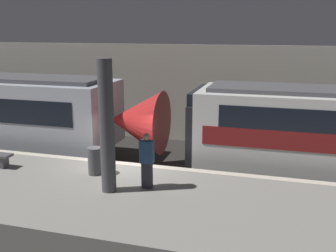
% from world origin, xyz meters
% --- Properties ---
extents(ground_plane, '(120.00, 120.00, 0.00)m').
position_xyz_m(ground_plane, '(0.00, 0.00, 0.00)').
color(ground_plane, '#282623').
extents(platform, '(40.00, 4.83, 1.07)m').
position_xyz_m(platform, '(0.00, -2.42, 0.53)').
color(platform, gray).
rests_on(platform, ground).
extents(station_rear_barrier, '(50.00, 0.15, 4.73)m').
position_xyz_m(station_rear_barrier, '(0.00, 6.74, 2.36)').
color(station_rear_barrier, '#B2AD9E').
rests_on(station_rear_barrier, ground).
extents(support_pillar_near, '(0.40, 0.40, 3.65)m').
position_xyz_m(support_pillar_near, '(0.49, -2.36, 2.89)').
color(support_pillar_near, '#47474C').
rests_on(support_pillar_near, platform).
extents(person_waiting, '(0.38, 0.24, 1.59)m').
position_xyz_m(person_waiting, '(1.43, -1.84, 1.90)').
color(person_waiting, '#2D2D38').
rests_on(person_waiting, platform).
extents(trash_bin, '(0.44, 0.44, 0.85)m').
position_xyz_m(trash_bin, '(-0.46, -1.29, 1.49)').
color(trash_bin, '#4C4C51').
rests_on(trash_bin, platform).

